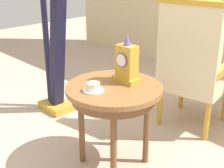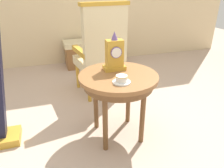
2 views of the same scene
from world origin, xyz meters
The scene contains 6 objects.
ground_plane centered at (0.00, 0.00, 0.00)m, with size 10.00×10.00×0.00m, color #BCA38E.
side_table centered at (0.01, -0.04, 0.54)m, with size 0.67×0.67×0.61m.
teacup_left centered at (-0.02, -0.20, 0.64)m, with size 0.14×0.14×0.06m.
mantel_clock centered at (0.01, 0.08, 0.75)m, with size 0.19×0.11×0.34m.
armchair centered at (0.09, 0.81, 0.59)m, with size 0.62×0.61×1.14m.
harp centered at (-0.99, 0.17, 0.69)m, with size 0.40×0.24×1.72m.
Camera 1 is at (1.48, -1.48, 1.44)m, focal length 51.84 mm.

